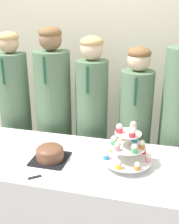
# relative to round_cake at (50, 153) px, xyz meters

# --- Properties ---
(wall_back) EXTENTS (9.00, 0.06, 2.70)m
(wall_back) POSITION_rel_round_cake_xyz_m (0.09, 1.15, 0.54)
(wall_back) COLOR beige
(wall_back) RESTS_ON ground_plane
(table) EXTENTS (1.60, 0.71, 0.76)m
(table) POSITION_rel_round_cake_xyz_m (0.09, 0.05, -0.43)
(table) COLOR white
(table) RESTS_ON ground_plane
(round_cake) EXTENTS (0.24, 0.24, 0.11)m
(round_cake) POSITION_rel_round_cake_xyz_m (0.00, 0.00, 0.00)
(round_cake) COLOR black
(round_cake) RESTS_ON table
(cake_knife) EXTENTS (0.23, 0.19, 0.01)m
(cake_knife) POSITION_rel_round_cake_xyz_m (0.03, -0.20, -0.05)
(cake_knife) COLOR silver
(cake_knife) RESTS_ON table
(cupcake_stand) EXTENTS (0.33, 0.33, 0.30)m
(cupcake_stand) POSITION_rel_round_cake_xyz_m (0.52, 0.06, 0.08)
(cupcake_stand) COLOR silver
(cupcake_stand) RESTS_ON table
(student_0) EXTENTS (0.28, 0.29, 1.54)m
(student_0) POSITION_rel_round_cake_xyz_m (-0.60, 0.64, -0.07)
(student_0) COLOR #567556
(student_0) RESTS_ON ground_plane
(student_1) EXTENTS (0.31, 0.32, 1.59)m
(student_1) POSITION_rel_round_cake_xyz_m (-0.21, 0.64, -0.06)
(student_1) COLOR #567556
(student_1) RESTS_ON ground_plane
(student_2) EXTENTS (0.28, 0.28, 1.52)m
(student_2) POSITION_rel_round_cake_xyz_m (0.14, 0.64, -0.07)
(student_2) COLOR #567556
(student_2) RESTS_ON ground_plane
(student_3) EXTENTS (0.27, 0.28, 1.45)m
(student_3) POSITION_rel_round_cake_xyz_m (0.52, 0.64, -0.11)
(student_3) COLOR #567556
(student_3) RESTS_ON ground_plane
(student_4) EXTENTS (0.31, 0.32, 1.63)m
(student_4) POSITION_rel_round_cake_xyz_m (0.87, 0.64, -0.04)
(student_4) COLOR #567556
(student_4) RESTS_ON ground_plane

